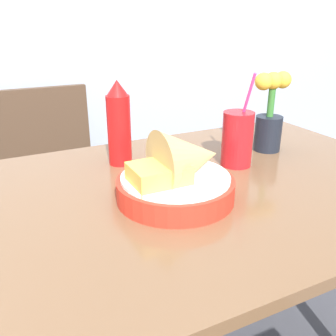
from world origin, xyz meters
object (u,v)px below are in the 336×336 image
(drink_cup, at_px, (237,141))
(flower_vase, at_px, (270,115))
(food_basket, at_px, (180,175))
(chair_far_window, at_px, (48,181))
(ketchup_bottle, at_px, (119,124))

(drink_cup, relative_size, flower_vase, 1.07)
(drink_cup, bearing_deg, food_basket, -154.38)
(drink_cup, bearing_deg, chair_far_window, 119.91)
(ketchup_bottle, relative_size, drink_cup, 0.91)
(food_basket, distance_m, drink_cup, 0.25)
(chair_far_window, relative_size, ketchup_bottle, 3.93)
(ketchup_bottle, height_order, drink_cup, drink_cup)
(ketchup_bottle, height_order, flower_vase, flower_vase)
(chair_far_window, distance_m, flower_vase, 0.89)
(food_basket, distance_m, flower_vase, 0.41)
(chair_far_window, bearing_deg, drink_cup, -60.09)
(chair_far_window, relative_size, food_basket, 3.45)
(chair_far_window, xyz_separation_m, drink_cup, (0.39, -0.68, 0.31))
(chair_far_window, bearing_deg, ketchup_bottle, -76.82)
(food_basket, height_order, ketchup_bottle, ketchup_bottle)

